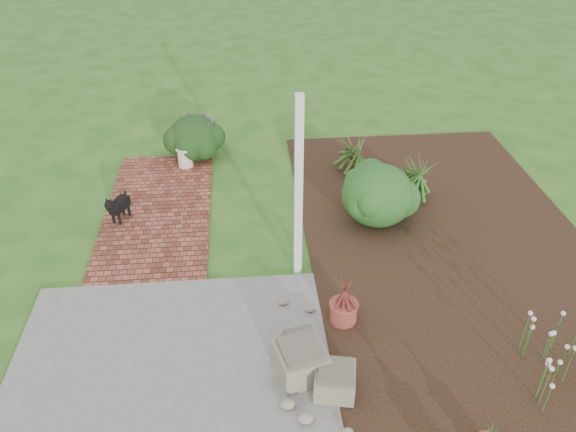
{
  "coord_description": "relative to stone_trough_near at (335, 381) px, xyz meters",
  "views": [
    {
      "loc": [
        -0.34,
        -5.66,
        4.8
      ],
      "look_at": [
        0.2,
        0.4,
        0.7
      ],
      "focal_mm": 35.0,
      "sensor_mm": 36.0,
      "label": 1
    }
  ],
  "objects": [
    {
      "name": "ground",
      "position": [
        -0.48,
        1.89,
        -0.18
      ],
      "size": [
        80.0,
        80.0,
        0.0
      ],
      "primitive_type": "plane",
      "color": "#25581B",
      "rests_on": "ground"
    },
    {
      "name": "concrete_patio",
      "position": [
        -1.73,
        0.14,
        -0.16
      ],
      "size": [
        3.5,
        3.5,
        0.04
      ],
      "primitive_type": "cube",
      "color": "slate",
      "rests_on": "ground"
    },
    {
      "name": "brick_path",
      "position": [
        -2.18,
        3.64,
        -0.16
      ],
      "size": [
        1.6,
        3.5,
        0.04
      ],
      "primitive_type": "cube",
      "color": "#5B291C",
      "rests_on": "ground"
    },
    {
      "name": "garden_bed",
      "position": [
        2.02,
        2.39,
        -0.16
      ],
      "size": [
        4.0,
        7.0,
        0.03
      ],
      "primitive_type": "cube",
      "color": "black",
      "rests_on": "ground"
    },
    {
      "name": "veranda_post",
      "position": [
        -0.18,
        1.99,
        1.07
      ],
      "size": [
        0.1,
        0.1,
        2.5
      ],
      "primitive_type": "cube",
      "color": "white",
      "rests_on": "ground"
    },
    {
      "name": "stone_trough_near",
      "position": [
        0.0,
        0.0,
        0.0
      ],
      "size": [
        0.49,
        0.49,
        0.27
      ],
      "primitive_type": "cube",
      "rotation": [
        0.0,
        0.0,
        -0.21
      ],
      "color": "#7A695C",
      "rests_on": "concrete_patio"
    },
    {
      "name": "stone_trough_mid",
      "position": [
        -0.32,
        0.26,
        0.03
      ],
      "size": [
        0.61,
        0.61,
        0.34
      ],
      "primitive_type": "cube",
      "rotation": [
        0.0,
        0.0,
        0.26
      ],
      "color": "gray",
      "rests_on": "concrete_patio"
    },
    {
      "name": "stone_trough_far",
      "position": [
        -0.29,
        0.48,
        -0.01
      ],
      "size": [
        0.46,
        0.46,
        0.26
      ],
      "primitive_type": "cube",
      "rotation": [
        0.0,
        0.0,
        0.21
      ],
      "color": "#7B6E5D",
      "rests_on": "concrete_patio"
    },
    {
      "name": "black_dog",
      "position": [
        -2.71,
        3.37,
        0.13
      ],
      "size": [
        0.3,
        0.49,
        0.45
      ],
      "rotation": [
        0.0,
        0.0,
        -0.43
      ],
      "color": "black",
      "rests_on": "brick_path"
    },
    {
      "name": "cream_ceramic_urn",
      "position": [
        -1.83,
        5.0,
        0.03
      ],
      "size": [
        0.31,
        0.31,
        0.34
      ],
      "primitive_type": "cylinder",
      "rotation": [
        0.0,
        0.0,
        -0.24
      ],
      "color": "beige",
      "rests_on": "brick_path"
    },
    {
      "name": "evergreen_shrub",
      "position": [
        1.12,
        3.08,
        0.31
      ],
      "size": [
        1.27,
        1.27,
        0.91
      ],
      "primitive_type": "ellipsoid",
      "rotation": [
        0.0,
        0.0,
        0.22
      ],
      "color": "#113913",
      "rests_on": "garden_bed"
    },
    {
      "name": "agapanthus_clump_back",
      "position": [
        1.83,
        3.69,
        0.26
      ],
      "size": [
        1.17,
        1.17,
        0.82
      ],
      "primitive_type": null,
      "rotation": [
        0.0,
        0.0,
        0.36
      ],
      "color": "#103917",
      "rests_on": "garden_bed"
    },
    {
      "name": "agapanthus_clump_front",
      "position": [
        1.0,
        4.58,
        0.26
      ],
      "size": [
        1.09,
        1.09,
        0.82
      ],
      "primitive_type": null,
      "rotation": [
        0.0,
        0.0,
        0.21
      ],
      "color": "#1A3911",
      "rests_on": "garden_bed"
    },
    {
      "name": "pink_flower_patch",
      "position": [
        2.42,
        -0.04,
        0.16
      ],
      "size": [
        1.2,
        1.2,
        0.61
      ],
      "primitive_type": null,
      "rotation": [
        0.0,
        0.0,
        -0.29
      ],
      "color": "#113D0F",
      "rests_on": "garden_bed"
    },
    {
      "name": "terracotta_pot_bronze",
      "position": [
        0.26,
        1.02,
        -0.02
      ],
      "size": [
        0.41,
        0.41,
        0.26
      ],
      "primitive_type": "cylinder",
      "rotation": [
        0.0,
        0.0,
        -0.36
      ],
      "color": "#963E32",
      "rests_on": "garden_bed"
    },
    {
      "name": "purple_flowering_bush",
      "position": [
        -1.68,
        5.4,
        0.22
      ],
      "size": [
        1.16,
        1.16,
        0.8
      ],
      "primitive_type": "ellipsoid",
      "rotation": [
        0.0,
        0.0,
        0.27
      ],
      "color": "black",
      "rests_on": "ground"
    }
  ]
}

